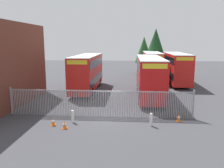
# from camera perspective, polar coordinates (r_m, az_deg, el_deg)

# --- Properties ---
(ground_plane) EXTENTS (100.00, 100.00, 0.00)m
(ground_plane) POSITION_cam_1_polar(r_m,az_deg,el_deg) (26.94, 0.69, -2.67)
(ground_plane) COLOR #3D3D42
(palisade_fence) EXTENTS (15.11, 0.14, 2.35)m
(palisade_fence) POSITION_cam_1_polar(r_m,az_deg,el_deg) (19.00, -3.10, -4.56)
(palisade_fence) COLOR gray
(palisade_fence) RESTS_ON ground
(double_decker_bus_near_gate) EXTENTS (2.54, 10.81, 4.42)m
(double_decker_bus_near_gate) POSITION_cam_1_polar(r_m,az_deg,el_deg) (25.77, 9.21, 2.08)
(double_decker_bus_near_gate) COLOR red
(double_decker_bus_near_gate) RESTS_ON ground
(double_decker_bus_behind_fence_left) EXTENTS (2.54, 10.81, 4.42)m
(double_decker_bus_behind_fence_left) POSITION_cam_1_polar(r_m,az_deg,el_deg) (29.39, -6.14, 3.16)
(double_decker_bus_behind_fence_left) COLOR red
(double_decker_bus_behind_fence_left) RESTS_ON ground
(double_decker_bus_behind_fence_right) EXTENTS (2.54, 10.81, 4.42)m
(double_decker_bus_behind_fence_right) POSITION_cam_1_polar(r_m,az_deg,el_deg) (35.55, 15.50, 4.08)
(double_decker_bus_behind_fence_right) COLOR red
(double_decker_bus_behind_fence_right) RESTS_ON ground
(double_decker_bus_far_back) EXTENTS (2.54, 10.81, 4.42)m
(double_decker_bus_far_back) POSITION_cam_1_polar(r_m,az_deg,el_deg) (38.30, 9.79, 4.72)
(double_decker_bus_far_back) COLOR red
(double_decker_bus_far_back) RESTS_ON ground
(bollard_near_left) EXTENTS (0.20, 0.20, 0.95)m
(bollard_near_left) POSITION_cam_1_polar(r_m,az_deg,el_deg) (18.01, -9.64, -7.87)
(bollard_near_left) COLOR silver
(bollard_near_left) RESTS_ON ground
(bollard_center_front) EXTENTS (0.20, 0.20, 0.95)m
(bollard_center_front) POSITION_cam_1_polar(r_m,az_deg,el_deg) (17.30, 9.58, -8.64)
(bollard_center_front) COLOR silver
(bollard_center_front) RESTS_ON ground
(traffic_cone_by_gate) EXTENTS (0.34, 0.34, 0.59)m
(traffic_cone_by_gate) POSITION_cam_1_polar(r_m,az_deg,el_deg) (18.76, 16.09, -7.99)
(traffic_cone_by_gate) COLOR orange
(traffic_cone_by_gate) RESTS_ON ground
(traffic_cone_mid_forecourt) EXTENTS (0.34, 0.34, 0.59)m
(traffic_cone_mid_forecourt) POSITION_cam_1_polar(r_m,az_deg,el_deg) (16.96, -11.58, -9.76)
(traffic_cone_mid_forecourt) COLOR orange
(traffic_cone_mid_forecourt) RESTS_ON ground
(traffic_cone_near_kerb) EXTENTS (0.34, 0.34, 0.59)m
(traffic_cone_near_kerb) POSITION_cam_1_polar(r_m,az_deg,el_deg) (17.73, -14.27, -8.97)
(traffic_cone_near_kerb) COLOR orange
(traffic_cone_near_kerb) RESTS_ON ground
(tree_tall_back) EXTENTS (3.50, 3.50, 7.03)m
(tree_tall_back) POSITION_cam_1_polar(r_m,az_deg,el_deg) (45.94, 7.85, 8.30)
(tree_tall_back) COLOR #4C3823
(tree_tall_back) RESTS_ON ground
(tree_short_side) EXTENTS (3.84, 3.84, 8.45)m
(tree_short_side) POSITION_cam_1_polar(r_m,az_deg,el_deg) (43.38, 10.67, 9.65)
(tree_short_side) COLOR #4C3823
(tree_short_side) RESTS_ON ground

